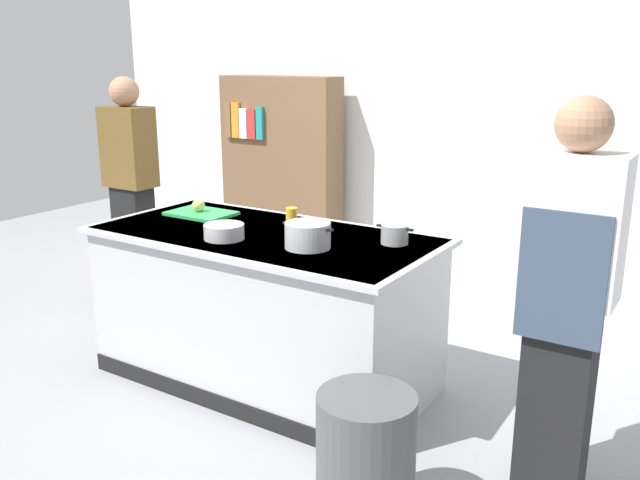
{
  "coord_description": "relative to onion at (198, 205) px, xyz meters",
  "views": [
    {
      "loc": [
        2.25,
        -2.9,
        1.86
      ],
      "look_at": [
        0.25,
        0.2,
        0.85
      ],
      "focal_mm": 37.76,
      "sensor_mm": 36.0,
      "label": 1
    }
  ],
  "objects": [
    {
      "name": "bookshelf",
      "position": [
        -0.57,
        1.66,
        -0.11
      ],
      "size": [
        1.1,
        0.31,
        1.7
      ],
      "color": "brown",
      "rests_on": "ground_plane"
    },
    {
      "name": "sauce_pan",
      "position": [
        1.34,
        0.06,
        -0.01
      ],
      "size": [
        0.21,
        0.15,
        0.1
      ],
      "color": "#99999E",
      "rests_on": "counter_island"
    },
    {
      "name": "counter_island",
      "position": [
        0.62,
        -0.14,
        -0.5
      ],
      "size": [
        1.98,
        0.98,
        0.9
      ],
      "color": "#B7BABF",
      "rests_on": "ground_plane"
    },
    {
      "name": "cutting_board",
      "position": [
        0.02,
        0.0,
        -0.05
      ],
      "size": [
        0.4,
        0.28,
        0.02
      ],
      "primitive_type": "cube",
      "color": "green",
      "rests_on": "counter_island"
    },
    {
      "name": "person_guest",
      "position": [
        -1.09,
        0.43,
        -0.05
      ],
      "size": [
        0.38,
        0.24,
        1.72
      ],
      "rotation": [
        0.0,
        0.0,
        -1.39
      ],
      "color": "black",
      "rests_on": "ground_plane"
    },
    {
      "name": "onion",
      "position": [
        0.0,
        0.0,
        0.0
      ],
      "size": [
        0.08,
        0.08,
        0.08
      ],
      "primitive_type": "sphere",
      "color": "tan",
      "rests_on": "cutting_board"
    },
    {
      "name": "stock_pot",
      "position": [
        0.99,
        -0.26,
        0.01
      ],
      "size": [
        0.31,
        0.24,
        0.13
      ],
      "color": "#B7BABF",
      "rests_on": "counter_island"
    },
    {
      "name": "person_chef",
      "position": [
        2.31,
        -0.31,
        -0.05
      ],
      "size": [
        0.38,
        0.25,
        1.72
      ],
      "rotation": [
        0.0,
        0.0,
        1.8
      ],
      "color": "black",
      "rests_on": "ground_plane"
    },
    {
      "name": "mixing_bowl",
      "position": [
        0.51,
        -0.35,
        -0.02
      ],
      "size": [
        0.22,
        0.22,
        0.08
      ],
      "primitive_type": "cylinder",
      "color": "#B7BABF",
      "rests_on": "counter_island"
    },
    {
      "name": "ground_plane",
      "position": [
        0.62,
        -0.14,
        -0.96
      ],
      "size": [
        10.0,
        10.0,
        0.0
      ],
      "primitive_type": "plane",
      "color": "gray"
    },
    {
      "name": "juice_cup",
      "position": [
        0.63,
        0.11,
        -0.01
      ],
      "size": [
        0.07,
        0.07,
        0.1
      ],
      "primitive_type": "cylinder",
      "color": "yellow",
      "rests_on": "counter_island"
    },
    {
      "name": "back_wall",
      "position": [
        0.62,
        1.96,
        0.54
      ],
      "size": [
        6.4,
        0.12,
        3.0
      ],
      "primitive_type": "cube",
      "color": "white",
      "rests_on": "ground_plane"
    },
    {
      "name": "trash_bin",
      "position": [
        1.73,
        -0.95,
        -0.67
      ],
      "size": [
        0.4,
        0.4,
        0.58
      ],
      "primitive_type": "cylinder",
      "color": "#4C4C51",
      "rests_on": "ground_plane"
    }
  ]
}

